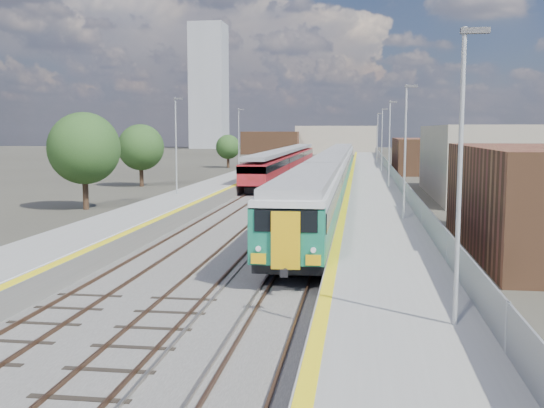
# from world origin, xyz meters

# --- Properties ---
(ground) EXTENTS (320.00, 320.00, 0.00)m
(ground) POSITION_xyz_m (0.00, 50.00, 0.00)
(ground) COLOR #47443A
(ground) RESTS_ON ground
(ballast_bed) EXTENTS (10.50, 155.00, 0.06)m
(ballast_bed) POSITION_xyz_m (-2.25, 52.50, 0.03)
(ballast_bed) COLOR #565451
(ballast_bed) RESTS_ON ground
(tracks) EXTENTS (8.96, 160.00, 0.17)m
(tracks) POSITION_xyz_m (-1.65, 54.18, 0.11)
(tracks) COLOR #4C3323
(tracks) RESTS_ON ground
(platform_right) EXTENTS (4.70, 155.00, 8.52)m
(platform_right) POSITION_xyz_m (5.28, 52.49, 0.54)
(platform_right) COLOR slate
(platform_right) RESTS_ON ground
(platform_left) EXTENTS (4.30, 155.00, 8.52)m
(platform_left) POSITION_xyz_m (-9.05, 52.49, 0.52)
(platform_left) COLOR slate
(platform_left) RESTS_ON ground
(buildings) EXTENTS (72.00, 185.50, 40.00)m
(buildings) POSITION_xyz_m (-18.12, 138.60, 10.70)
(buildings) COLOR brown
(buildings) RESTS_ON ground
(green_train) EXTENTS (2.88, 80.30, 3.18)m
(green_train) POSITION_xyz_m (1.50, 48.23, 2.24)
(green_train) COLOR black
(green_train) RESTS_ON ground
(red_train) EXTENTS (2.73, 55.41, 3.45)m
(red_train) POSITION_xyz_m (-5.50, 69.07, 2.04)
(red_train) COLOR black
(red_train) RESTS_ON ground
(tree_a) EXTENTS (5.42, 5.42, 7.35)m
(tree_a) POSITION_xyz_m (-16.48, 31.10, 4.63)
(tree_a) COLOR #382619
(tree_a) RESTS_ON ground
(tree_b) EXTENTS (4.89, 4.89, 6.62)m
(tree_b) POSITION_xyz_m (-18.97, 50.61, 4.17)
(tree_b) COLOR #382619
(tree_b) RESTS_ON ground
(tree_c) EXTENTS (3.88, 3.88, 5.26)m
(tree_c) POSITION_xyz_m (-16.81, 85.25, 3.31)
(tree_c) COLOR #382619
(tree_c) RESTS_ON ground
(tree_d) EXTENTS (4.13, 4.13, 5.60)m
(tree_d) POSITION_xyz_m (22.53, 71.89, 3.52)
(tree_d) COLOR #382619
(tree_d) RESTS_ON ground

